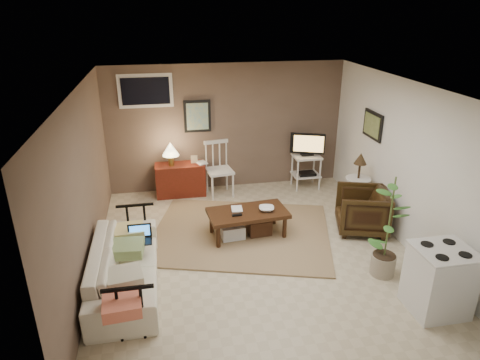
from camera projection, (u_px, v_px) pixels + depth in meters
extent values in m
plane|color=#C1B293|center=(254.00, 251.00, 6.31)|extent=(5.00, 5.00, 0.00)
cube|color=black|center=(197.00, 116.00, 7.91)|extent=(0.50, 0.03, 0.60)
cube|color=black|center=(373.00, 125.00, 7.07)|extent=(0.03, 0.60, 0.45)
cube|color=silver|center=(146.00, 91.00, 7.57)|extent=(0.96, 0.03, 0.60)
cube|color=#967A57|center=(241.00, 233.00, 6.79)|extent=(3.26, 2.89, 0.03)
cube|color=#35210E|center=(248.00, 213.00, 6.57)|extent=(1.26, 0.73, 0.06)
cylinder|color=#35210E|center=(218.00, 237.00, 6.31)|extent=(0.06, 0.06, 0.38)
cylinder|color=#35210E|center=(285.00, 228.00, 6.58)|extent=(0.06, 0.06, 0.38)
cylinder|color=#35210E|center=(212.00, 223.00, 6.72)|extent=(0.06, 0.06, 0.38)
cylinder|color=#35210E|center=(274.00, 214.00, 6.99)|extent=(0.06, 0.06, 0.38)
cube|color=black|center=(237.00, 215.00, 6.41)|extent=(0.16, 0.06, 0.02)
cube|color=#442518|center=(259.00, 226.00, 6.71)|extent=(0.38, 0.33, 0.26)
cube|color=silver|center=(232.00, 231.00, 6.61)|extent=(0.38, 0.33, 0.22)
imported|color=white|center=(124.00, 259.00, 5.39)|extent=(0.60, 2.04, 0.80)
cube|color=black|center=(140.00, 242.00, 5.67)|extent=(0.31, 0.22, 0.02)
cube|color=black|center=(140.00, 230.00, 5.73)|extent=(0.31, 0.02, 0.20)
cube|color=#3891FD|center=(140.00, 231.00, 5.72)|extent=(0.26, 0.00, 0.16)
cube|color=maroon|center=(181.00, 180.00, 8.07)|extent=(0.92, 0.41, 0.61)
cylinder|color=olive|center=(171.00, 160.00, 7.85)|extent=(0.10, 0.10, 0.20)
cone|color=beige|center=(170.00, 149.00, 7.77)|extent=(0.31, 0.31, 0.24)
cube|color=tan|center=(194.00, 159.00, 7.99)|extent=(0.12, 0.02, 0.15)
cube|color=silver|center=(220.00, 171.00, 7.99)|extent=(0.52, 0.52, 0.04)
cylinder|color=silver|center=(212.00, 189.00, 7.85)|extent=(0.04, 0.04, 0.46)
cylinder|color=silver|center=(233.00, 186.00, 7.97)|extent=(0.04, 0.04, 0.46)
cylinder|color=silver|center=(207.00, 181.00, 8.20)|extent=(0.04, 0.04, 0.46)
cylinder|color=silver|center=(227.00, 178.00, 8.32)|extent=(0.04, 0.04, 0.46)
cube|color=silver|center=(216.00, 142.00, 7.98)|extent=(0.46, 0.11, 0.07)
cube|color=silver|center=(307.00, 156.00, 8.27)|extent=(0.52, 0.42, 0.04)
cube|color=silver|center=(306.00, 175.00, 8.42)|extent=(0.52, 0.42, 0.03)
cylinder|color=silver|center=(298.00, 176.00, 8.19)|extent=(0.03, 0.03, 0.66)
cylinder|color=silver|center=(320.00, 174.00, 8.27)|extent=(0.03, 0.03, 0.66)
cylinder|color=silver|center=(292.00, 169.00, 8.52)|extent=(0.03, 0.03, 0.66)
cylinder|color=silver|center=(314.00, 167.00, 8.59)|extent=(0.03, 0.03, 0.66)
cube|color=black|center=(307.00, 154.00, 8.25)|extent=(0.24, 0.13, 0.03)
cube|color=black|center=(308.00, 143.00, 8.17)|extent=(0.63, 0.28, 0.40)
cube|color=#E1AD57|center=(308.00, 143.00, 8.17)|extent=(0.53, 0.21, 0.32)
cube|color=black|center=(306.00, 175.00, 8.37)|extent=(0.33, 0.24, 0.09)
cylinder|color=silver|center=(354.00, 213.00, 7.41)|extent=(0.29, 0.29, 0.03)
cylinder|color=silver|center=(356.00, 197.00, 7.28)|extent=(0.06, 0.06, 0.63)
cylinder|color=silver|center=(358.00, 179.00, 7.16)|extent=(0.42, 0.42, 0.03)
cylinder|color=black|center=(359.00, 170.00, 7.10)|extent=(0.04, 0.04, 0.27)
cone|color=#312314|center=(361.00, 159.00, 7.02)|extent=(0.21, 0.21, 0.19)
imported|color=black|center=(362.00, 208.00, 6.75)|extent=(0.90, 0.93, 0.78)
cylinder|color=gray|center=(383.00, 265.00, 5.73)|extent=(0.32, 0.32, 0.29)
cylinder|color=#4C602D|center=(390.00, 218.00, 5.46)|extent=(0.02, 0.02, 1.12)
cube|color=silver|center=(439.00, 281.00, 4.97)|extent=(0.62, 0.57, 0.80)
cube|color=silver|center=(446.00, 251.00, 4.81)|extent=(0.64, 0.59, 0.03)
cylinder|color=black|center=(442.00, 257.00, 4.65)|extent=(0.14, 0.14, 0.01)
cylinder|color=black|center=(465.00, 255.00, 4.70)|extent=(0.14, 0.14, 0.01)
cylinder|color=black|center=(427.00, 244.00, 4.91)|extent=(0.14, 0.14, 0.01)
cylinder|color=black|center=(449.00, 242.00, 4.95)|extent=(0.14, 0.14, 0.01)
imported|color=#35210E|center=(267.00, 204.00, 6.54)|extent=(0.24, 0.10, 0.23)
imported|color=#35210E|center=(231.00, 203.00, 6.56)|extent=(0.17, 0.03, 0.23)
imported|color=#35210E|center=(197.00, 158.00, 7.92)|extent=(0.18, 0.08, 0.24)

